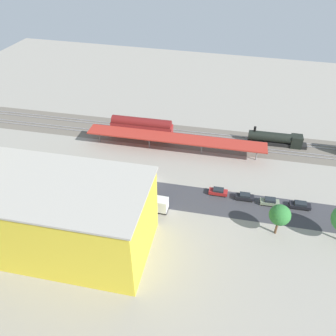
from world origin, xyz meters
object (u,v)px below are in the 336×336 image
parked_car_2 (245,197)px  street_tree_0 (280,215)px  parked_car_0 (300,205)px  traffic_light (36,174)px  street_tree_3 (39,174)px  freight_coach_far (142,127)px  parked_car_3 (218,192)px  box_truck_0 (75,192)px  platform_canopy_near (175,138)px  construction_building (57,216)px  parked_car_1 (270,202)px  locomotive (278,139)px  box_truck_1 (150,204)px

parked_car_2 → street_tree_0: bearing=127.9°
parked_car_0 → traffic_light: (61.65, 8.34, 3.72)m
street_tree_3 → traffic_light: street_tree_3 is taller
freight_coach_far → street_tree_0: size_ratio=2.50×
parked_car_2 → parked_car_3: 6.26m
box_truck_0 → traffic_light: bearing=-5.7°
platform_canopy_near → construction_building: (14.45, 38.35, 3.49)m
parked_car_1 → street_tree_0: size_ratio=0.59×
parked_car_0 → locomotive: bearing=-79.3°
parked_car_2 → street_tree_3: (47.59, 8.86, 4.54)m
street_tree_3 → freight_coach_far: bearing=-117.5°
parked_car_3 → parked_car_1: bearing=177.2°
freight_coach_far → box_truck_1: 31.79m
parked_car_2 → box_truck_0: bearing=13.2°
platform_canopy_near → street_tree_3: (26.97, 24.85, 1.15)m
construction_building → locomotive: bearing=-133.6°
platform_canopy_near → parked_car_2: (-20.61, 15.99, -3.39)m
platform_canopy_near → construction_building: construction_building is taller
parked_car_2 → locomotive: bearing=-106.0°
platform_canopy_near → box_truck_0: size_ratio=5.29×
box_truck_0 → parked_car_2: bearing=-166.8°
parked_car_0 → parked_car_1: size_ratio=1.08×
parked_car_3 → street_tree_0: street_tree_0 is taller
construction_building → traffic_light: 20.26m
parked_car_3 → street_tree_0: bearing=144.9°
parked_car_0 → construction_building: size_ratio=0.13×
parked_car_1 → box_truck_0: box_truck_0 is taller
parked_car_3 → traffic_light: size_ratio=0.67×
parked_car_3 → box_truck_1: 16.86m
parked_car_0 → street_tree_0: size_ratio=0.64×
parked_car_2 → construction_building: 42.15m
construction_building → street_tree_0: 44.22m
box_truck_0 → parked_car_1: bearing=-168.8°
street_tree_0 → street_tree_3: (54.63, -0.20, -0.01)m
parked_car_3 → street_tree_0: 16.88m
parked_car_3 → construction_building: 37.28m
parked_car_1 → platform_canopy_near: bearing=-31.7°
construction_building → box_truck_1: size_ratio=4.32×
platform_canopy_near → box_truck_1: bearing=90.1°
traffic_light → locomotive: bearing=-148.8°
freight_coach_far → parked_car_0: size_ratio=3.93×
parked_car_2 → traffic_light: size_ratio=0.65×
freight_coach_far → construction_building: size_ratio=0.53×
parked_car_2 → construction_building: bearing=32.5°
traffic_light → street_tree_3: bearing=155.4°
freight_coach_far → construction_building: (3.05, 43.42, 4.36)m
parked_car_2 → box_truck_1: size_ratio=0.53×
locomotive → street_tree_3: (55.13, 35.12, 3.42)m
street_tree_3 → parked_car_3: bearing=-167.5°
construction_building → street_tree_3: size_ratio=4.80×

